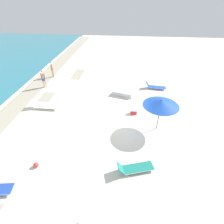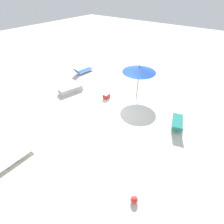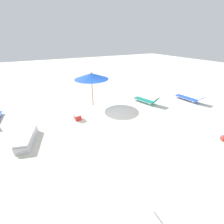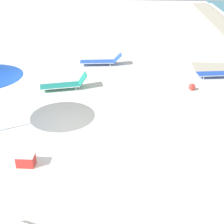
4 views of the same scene
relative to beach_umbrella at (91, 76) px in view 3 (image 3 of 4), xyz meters
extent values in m
cube|color=silver|center=(-0.09, 2.39, -2.19)|extent=(60.00, 60.00, 0.16)
cylinder|color=#9E7547|center=(0.00, 0.00, -1.05)|extent=(0.06, 0.06, 2.12)
cone|color=blue|center=(0.00, 0.00, 0.01)|extent=(2.33, 2.33, 0.41)
cylinder|color=#163D95|center=(0.00, 0.00, -0.19)|extent=(2.26, 2.26, 0.01)
sphere|color=#9E7547|center=(0.00, 0.00, 0.24)|extent=(0.07, 0.07, 0.07)
cube|color=white|center=(4.39, 2.59, -2.06)|extent=(1.05, 1.89, 0.03)
cube|color=silver|center=(4.39, 2.59, -2.09)|extent=(1.07, 1.93, 0.04)
cube|color=white|center=(4.39, 2.61, -1.97)|extent=(1.05, 1.89, 0.03)
cube|color=silver|center=(4.39, 2.61, -2.00)|extent=(1.07, 1.93, 0.04)
cube|color=white|center=(4.39, 2.60, -1.89)|extent=(1.05, 1.89, 0.03)
cube|color=silver|center=(4.39, 2.60, -1.92)|extent=(1.07, 1.93, 0.04)
cube|color=white|center=(4.40, 2.63, -1.80)|extent=(1.05, 1.89, 0.03)
cube|color=silver|center=(4.40, 2.63, -1.83)|extent=(1.07, 1.93, 0.04)
cube|color=white|center=(4.39, 2.58, -1.72)|extent=(1.05, 1.89, 0.03)
cube|color=silver|center=(4.39, 2.58, -1.75)|extent=(1.07, 1.93, 0.04)
cube|color=#1E8475|center=(-3.61, 1.36, -1.94)|extent=(1.06, 1.75, 0.03)
cylinder|color=silver|center=(-3.90, 1.27, -1.94)|extent=(0.51, 1.59, 0.03)
cylinder|color=silver|center=(-3.33, 1.45, -1.94)|extent=(0.51, 1.59, 0.03)
cube|color=#1E8475|center=(-3.90, 2.30, -1.71)|extent=(0.65, 0.50, 0.47)
cylinder|color=silver|center=(-3.67, 0.67, -2.03)|extent=(0.03, 0.03, 0.16)
cylinder|color=silver|center=(-3.18, 0.82, -2.03)|extent=(0.03, 0.03, 0.16)
cylinder|color=silver|center=(-4.05, 1.90, -2.03)|extent=(0.03, 0.03, 0.16)
cylinder|color=silver|center=(-3.56, 2.05, -2.03)|extent=(0.03, 0.03, 0.16)
cylinder|color=silver|center=(1.41, 7.96, -2.03)|extent=(0.03, 0.03, 0.16)
cylinder|color=silver|center=(1.92, 7.95, -2.03)|extent=(0.03, 0.03, 0.16)
cylinder|color=silver|center=(5.82, -0.69, -1.94)|extent=(0.18, 1.61, 0.03)
cylinder|color=silver|center=(5.80, -1.32, -2.03)|extent=(0.03, 0.03, 0.16)
cube|color=blue|center=(-6.89, 2.55, -1.94)|extent=(0.81, 1.78, 0.03)
cylinder|color=silver|center=(-7.19, 2.52, -1.94)|extent=(0.24, 1.71, 0.03)
cylinder|color=silver|center=(-6.60, 2.59, -1.94)|extent=(0.24, 1.71, 0.03)
cube|color=blue|center=(-7.02, 3.60, -1.75)|extent=(0.62, 0.48, 0.41)
cylinder|color=silver|center=(-7.06, 1.86, -2.03)|extent=(0.03, 0.03, 0.16)
cylinder|color=silver|center=(-6.56, 1.92, -2.03)|extent=(0.03, 0.03, 0.16)
cylinder|color=silver|center=(-7.23, 3.19, -2.03)|extent=(0.03, 0.03, 0.16)
cylinder|color=silver|center=(-6.72, 3.25, -2.03)|extent=(0.03, 0.03, 0.16)
sphere|color=red|center=(-3.97, 6.94, -1.97)|extent=(0.29, 0.29, 0.29)
cube|color=red|center=(1.64, 1.61, -1.95)|extent=(0.35, 0.49, 0.32)
cube|color=white|center=(1.64, 1.61, -1.77)|extent=(0.36, 0.51, 0.05)
camera|label=1|loc=(-9.69, 2.17, 5.89)|focal=28.00mm
camera|label=2|loc=(-5.31, 10.15, 4.85)|focal=28.00mm
camera|label=3|loc=(3.50, 9.62, 2.38)|focal=24.00mm
camera|label=4|loc=(8.41, 4.49, 3.18)|focal=50.00mm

